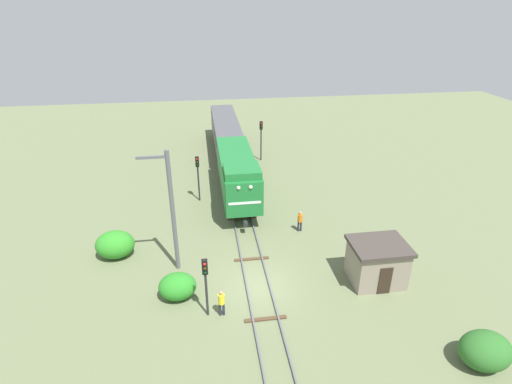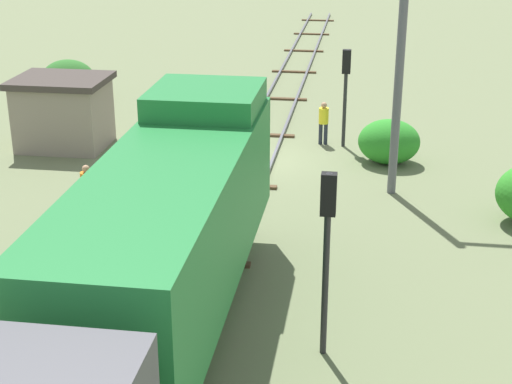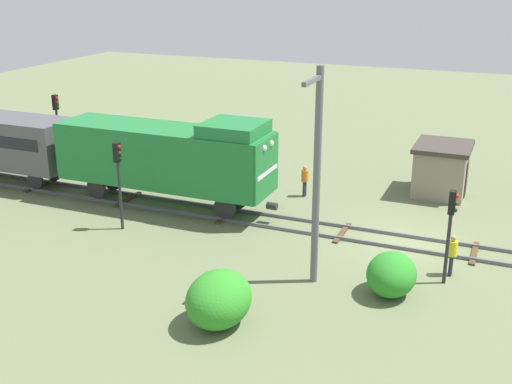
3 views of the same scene
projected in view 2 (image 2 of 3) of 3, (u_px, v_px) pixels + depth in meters
ground_plane at (254, 159)px, 29.18m from camera, size 104.79×104.79×0.00m
railway_track at (254, 157)px, 29.16m from camera, size 2.40×69.86×0.16m
locomotive at (173, 217)px, 17.13m from camera, size 2.90×11.60×4.60m
traffic_signal_near at (346, 80)px, 29.67m from camera, size 0.32×0.34×3.79m
traffic_signal_mid at (327, 231)px, 16.09m from camera, size 0.32×0.34×4.17m
worker_near_track at (324, 120)px, 30.50m from camera, size 0.38×0.38×1.70m
worker_by_signal at (87, 187)px, 23.73m from camera, size 0.38×0.38×1.70m
catenary_mast at (402, 60)px, 24.40m from camera, size 1.94×0.28×8.38m
relay_hut at (63, 112)px, 30.11m from camera, size 3.50×2.90×2.74m
bush_near at (68, 79)px, 37.08m from camera, size 2.57×2.10×1.87m
bush_far at (389, 142)px, 28.49m from camera, size 2.25×1.84×1.63m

